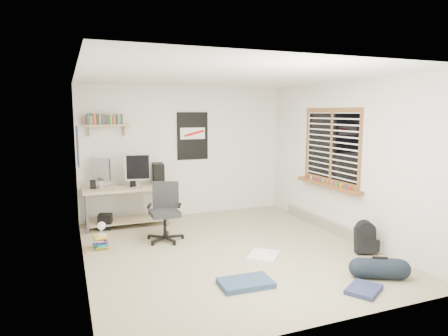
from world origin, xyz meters
name	(u,v)px	position (x,y,z in m)	size (l,w,h in m)	color
floor	(229,251)	(0.00, 0.00, -0.01)	(4.00, 4.50, 0.01)	gray
ceiling	(229,76)	(0.00, 0.00, 2.50)	(4.00, 4.50, 0.01)	white
back_wall	(185,152)	(0.00, 2.25, 1.25)	(4.00, 0.01, 2.50)	silver
left_wall	(80,174)	(-2.00, 0.00, 1.25)	(0.01, 4.50, 2.50)	silver
right_wall	(344,160)	(2.00, 0.00, 1.25)	(0.01, 4.50, 2.50)	silver
desk	(127,206)	(-1.20, 1.87, 0.36)	(1.48, 0.65, 0.67)	tan
monitor_left	(101,178)	(-1.61, 1.98, 0.87)	(0.37, 0.09, 0.40)	#939397
monitor_right	(137,175)	(-1.01, 1.78, 0.91)	(0.43, 0.11, 0.47)	#A3A2A7
pc_tower	(158,174)	(-0.59, 2.00, 0.87)	(0.18, 0.38, 0.40)	black
keyboard	(119,188)	(-1.32, 1.92, 0.68)	(0.40, 0.14, 0.02)	black
speaker_left	(93,185)	(-1.75, 1.90, 0.76)	(0.09, 0.09, 0.18)	black
speaker_right	(133,183)	(-1.08, 1.84, 0.76)	(0.09, 0.09, 0.18)	black
office_chair	(165,210)	(-0.77, 0.79, 0.49)	(0.60, 0.60, 0.92)	#262629
wall_shelf	(107,125)	(-1.45, 2.14, 1.78)	(0.80, 0.22, 0.24)	tan
poster_back_wall	(193,136)	(0.15, 2.23, 1.55)	(0.62, 0.03, 0.92)	black
poster_left_wall	(78,146)	(-1.99, 1.20, 1.50)	(0.02, 0.42, 0.60)	navy
window	(331,146)	(1.95, 0.30, 1.45)	(0.10, 1.50, 1.26)	brown
baseboard_heater	(328,225)	(1.96, 0.30, 0.09)	(0.08, 2.50, 0.18)	#B7B2A8
backpack	(365,240)	(1.75, -0.84, 0.20)	(0.27, 0.22, 0.36)	black
duffel_bag	(380,267)	(1.32, -1.60, 0.14)	(0.25, 0.25, 0.49)	black
tshirt	(263,256)	(0.34, -0.43, 0.02)	(0.45, 0.38, 0.04)	silver
jeans_a	(246,283)	(-0.28, -1.18, 0.03)	(0.61, 0.39, 0.07)	navy
jeans_b	(364,290)	(0.89, -1.82, 0.03)	(0.42, 0.31, 0.05)	navy
book_stack	(100,239)	(-1.75, 0.75, 0.15)	(0.42, 0.34, 0.28)	brown
desk_lamp	(101,224)	(-1.73, 0.73, 0.38)	(0.13, 0.21, 0.21)	white
subwoofer	(105,221)	(-1.58, 1.77, 0.14)	(0.22, 0.22, 0.25)	black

